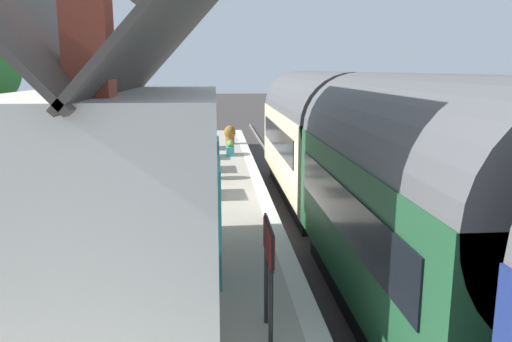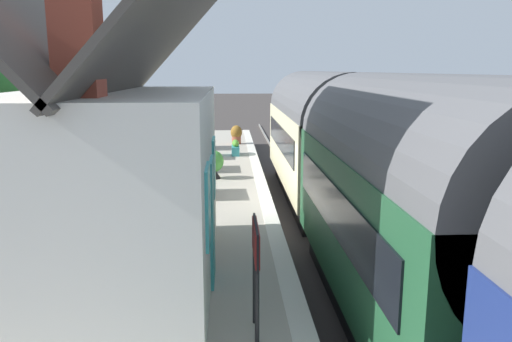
{
  "view_description": "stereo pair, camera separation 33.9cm",
  "coord_description": "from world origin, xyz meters",
  "views": [
    {
      "loc": [
        -13.56,
        2.5,
        4.38
      ],
      "look_at": [
        -1.13,
        1.5,
        1.85
      ],
      "focal_mm": 35.19,
      "sensor_mm": 36.0,
      "label": 1
    },
    {
      "loc": [
        -13.59,
        2.16,
        4.38
      ],
      "look_at": [
        -1.13,
        1.5,
        1.85
      ],
      "focal_mm": 35.19,
      "sensor_mm": 36.0,
      "label": 2
    }
  ],
  "objects": [
    {
      "name": "ground_plane",
      "position": [
        0.0,
        0.0,
        0.0
      ],
      "size": [
        160.0,
        160.0,
        0.0
      ],
      "primitive_type": "plane",
      "color": "#383330"
    },
    {
      "name": "platform",
      "position": [
        0.0,
        3.64,
        0.43
      ],
      "size": [
        32.0,
        5.29,
        0.85
      ],
      "primitive_type": "cube",
      "color": "#A39B8C",
      "rests_on": "ground"
    },
    {
      "name": "platform_edge_coping",
      "position": [
        0.0,
        1.18,
        0.86
      ],
      "size": [
        32.0,
        0.36,
        0.02
      ],
      "primitive_type": "cube",
      "color": "beige",
      "rests_on": "platform"
    },
    {
      "name": "rail_near",
      "position": [
        0.0,
        -1.62,
        0.07
      ],
      "size": [
        52.0,
        0.08,
        0.14
      ],
      "primitive_type": "cube",
      "color": "gray",
      "rests_on": "ground"
    },
    {
      "name": "rail_far",
      "position": [
        0.0,
        -0.18,
        0.07
      ],
      "size": [
        52.0,
        0.08,
        0.14
      ],
      "primitive_type": "cube",
      "color": "gray",
      "rests_on": "ground"
    },
    {
      "name": "train",
      "position": [
        -5.15,
        -0.9,
        2.21
      ],
      "size": [
        25.38,
        2.73,
        4.32
      ],
      "color": "black",
      "rests_on": "ground"
    },
    {
      "name": "station_building",
      "position": [
        -5.33,
        4.11,
        2.62
      ],
      "size": [
        5.89,
        3.49,
        6.17
      ],
      "color": "white",
      "rests_on": "platform"
    },
    {
      "name": "bench_mid_platform",
      "position": [
        0.4,
        2.94,
        1.33
      ],
      "size": [
        1.42,
        0.49,
        0.88
      ],
      "color": "brown",
      "rests_on": "platform"
    },
    {
      "name": "bench_by_lamp",
      "position": [
        6.74,
        3.21,
        1.33
      ],
      "size": [
        1.41,
        0.45,
        0.88
      ],
      "color": "brown",
      "rests_on": "platform"
    },
    {
      "name": "bench_platform_end",
      "position": [
        4.12,
        3.06,
        1.33
      ],
      "size": [
        1.41,
        0.47,
        0.88
      ],
      "color": "brown",
      "rests_on": "platform"
    },
    {
      "name": "bench_near_building",
      "position": [
        9.12,
        3.32,
        1.33
      ],
      "size": [
        1.4,
        0.45,
        0.88
      ],
      "color": "brown",
      "rests_on": "platform"
    },
    {
      "name": "planter_edge_near",
      "position": [
        7.29,
        1.92,
        1.15
      ],
      "size": [
        0.96,
        0.32,
        0.64
      ],
      "color": "teal",
      "rests_on": "platform"
    },
    {
      "name": "planter_by_door",
      "position": [
        11.31,
        3.85,
        1.24
      ],
      "size": [
        0.44,
        0.44,
        0.77
      ],
      "color": "black",
      "rests_on": "platform"
    },
    {
      "name": "planter_under_sign",
      "position": [
        2.66,
        2.7,
        1.34
      ],
      "size": [
        0.66,
        0.66,
        0.94
      ],
      "color": "black",
      "rests_on": "platform"
    },
    {
      "name": "planter_bench_right",
      "position": [
        2.7,
        3.47,
        1.22
      ],
      "size": [
        0.46,
        0.46,
        0.66
      ],
      "color": "black",
      "rests_on": "platform"
    },
    {
      "name": "planter_bench_left",
      "position": [
        10.45,
        1.84,
        1.32
      ],
      "size": [
        0.55,
        0.55,
        0.89
      ],
      "color": "#9E5138",
      "rests_on": "platform"
    },
    {
      "name": "station_sign_board",
      "position": [
        -7.34,
        1.83,
        2.04
      ],
      "size": [
        0.96,
        0.06,
        1.57
      ],
      "color": "black",
      "rests_on": "platform"
    }
  ]
}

